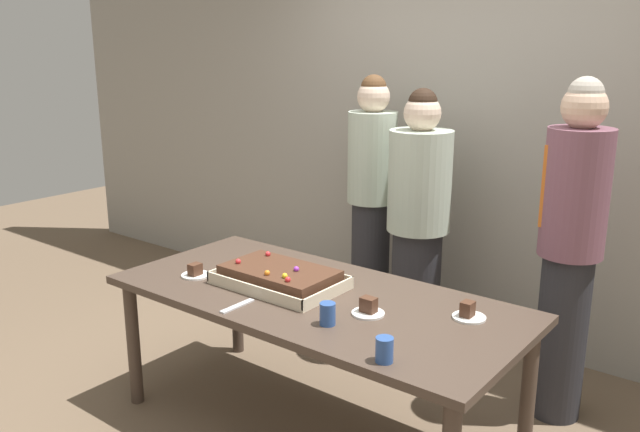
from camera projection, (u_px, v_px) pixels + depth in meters
name	position (u px, v px, depth m)	size (l,w,h in m)	color
ground_plane	(315.00, 429.00, 3.39)	(12.00, 12.00, 0.00)	brown
interior_back_panel	(469.00, 112.00, 4.23)	(8.00, 0.12, 3.00)	#9E998E
party_table	(315.00, 309.00, 3.22)	(2.05, 0.95, 0.74)	#47382D
sheet_cake	(280.00, 277.00, 3.30)	(0.63, 0.40, 0.12)	beige
plated_slice_near_left	(368.00, 309.00, 2.96)	(0.15, 0.15, 0.08)	white
plated_slice_near_right	(195.00, 272.00, 3.44)	(0.15, 0.15, 0.07)	white
plated_slice_far_left	(468.00, 313.00, 2.92)	(0.15, 0.15, 0.08)	white
drink_cup_nearest	(384.00, 350.00, 2.51)	(0.07, 0.07, 0.10)	#2D5199
drink_cup_middle	(328.00, 314.00, 2.84)	(0.07, 0.07, 0.10)	#2D5199
cake_server_utensil	(237.00, 306.00, 3.05)	(0.03, 0.20, 0.01)	silver
person_serving_front	(418.00, 224.00, 3.99)	(0.38, 0.38, 1.68)	#28282D
person_green_shirt_behind	(570.00, 246.00, 3.30)	(0.32, 0.32, 1.78)	#28282D
person_striped_tie_right	(371.00, 202.00, 4.33)	(0.32, 0.32, 1.74)	#28282D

